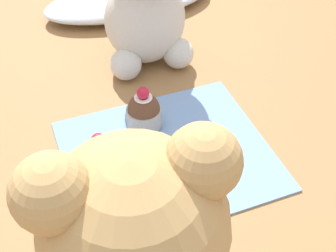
% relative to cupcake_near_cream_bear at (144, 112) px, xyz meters
% --- Properties ---
extents(ground_plane, '(4.00, 4.00, 0.00)m').
position_rel_cupcake_near_cream_bear_xyz_m(ground_plane, '(0.01, -0.06, -0.03)').
color(ground_plane, '#9E7042').
extents(knitted_placemat, '(0.27, 0.24, 0.01)m').
position_rel_cupcake_near_cream_bear_xyz_m(knitted_placemat, '(0.01, -0.06, -0.03)').
color(knitted_placemat, '#7A9ED1').
rests_on(knitted_placemat, ground_plane).
extents(cupcake_near_cream_bear, '(0.05, 0.05, 0.07)m').
position_rel_cupcake_near_cream_bear_xyz_m(cupcake_near_cream_bear, '(0.00, 0.00, 0.00)').
color(cupcake_near_cream_bear, '#B2ADA3').
rests_on(cupcake_near_cream_bear, knitted_placemat).
extents(cupcake_near_tan_bear, '(0.05, 0.05, 0.07)m').
position_rel_cupcake_near_cream_bear_xyz_m(cupcake_near_tan_bear, '(-0.08, -0.07, 0.00)').
color(cupcake_near_tan_bear, '#B2ADA3').
rests_on(cupcake_near_tan_bear, knitted_placemat).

